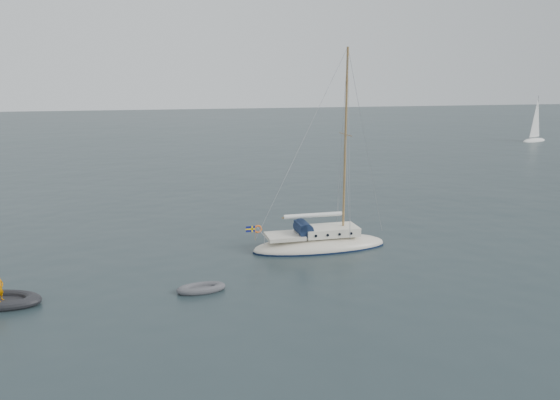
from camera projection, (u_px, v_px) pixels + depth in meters
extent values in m
plane|color=black|center=(291.00, 265.00, 30.79)|extent=(300.00, 300.00, 0.00)
ellipsoid|color=beige|center=(320.00, 246.00, 33.70)|extent=(8.42, 2.62, 1.40)
cube|color=#EBE6CA|center=(330.00, 231.00, 33.64)|extent=(3.37, 1.78, 0.51)
cube|color=beige|center=(285.00, 236.00, 33.01)|extent=(2.25, 1.78, 0.23)
cylinder|color=#131F39|center=(303.00, 228.00, 33.19)|extent=(0.90, 1.54, 0.90)
cube|color=#131F39|center=(300.00, 226.00, 33.10)|extent=(0.42, 1.54, 0.37)
cylinder|color=#9B7447|center=(345.00, 144.00, 32.64)|extent=(0.14, 0.14, 11.23)
cylinder|color=#9B7447|center=(346.00, 134.00, 32.51)|extent=(0.05, 2.06, 0.05)
cylinder|color=#9B7447|center=(313.00, 216.00, 33.16)|extent=(3.93, 0.09, 0.09)
cylinder|color=silver|center=(313.00, 215.00, 33.15)|extent=(3.65, 0.26, 0.26)
cylinder|color=#939299|center=(260.00, 231.00, 32.59)|extent=(0.04, 2.06, 0.04)
torus|color=orange|center=(258.00, 229.00, 33.11)|extent=(0.51, 0.09, 0.51)
cylinder|color=#9B7447|center=(255.00, 233.00, 32.53)|extent=(0.03, 0.03, 0.84)
cube|color=navy|center=(250.00, 229.00, 32.41)|extent=(0.56, 0.02, 0.36)
cube|color=yellow|center=(250.00, 229.00, 32.41)|extent=(0.58, 0.03, 0.08)
cube|color=yellow|center=(252.00, 229.00, 32.43)|extent=(0.08, 0.03, 0.37)
cylinder|color=black|center=(307.00, 228.00, 34.21)|extent=(0.17, 0.06, 0.17)
cylinder|color=black|center=(316.00, 236.00, 32.51)|extent=(0.17, 0.06, 0.17)
cylinder|color=black|center=(319.00, 227.00, 34.38)|extent=(0.17, 0.06, 0.17)
cylinder|color=black|center=(328.00, 235.00, 32.68)|extent=(0.17, 0.06, 0.17)
cylinder|color=black|center=(330.00, 226.00, 34.55)|extent=(0.17, 0.06, 0.17)
cylinder|color=black|center=(339.00, 234.00, 32.85)|extent=(0.17, 0.06, 0.17)
cylinder|color=black|center=(341.00, 226.00, 34.72)|extent=(0.17, 0.06, 0.17)
cylinder|color=black|center=(351.00, 233.00, 33.02)|extent=(0.17, 0.06, 0.17)
cube|color=#4E4E53|center=(201.00, 289.00, 27.00)|extent=(1.50, 0.62, 0.09)
imported|color=#C46E00|center=(0.00, 287.00, 25.28)|extent=(0.39, 0.52, 1.30)
ellipsoid|color=silver|center=(534.00, 141.00, 88.75)|extent=(5.86, 1.95, 0.98)
cylinder|color=#939299|center=(536.00, 117.00, 87.89)|extent=(0.10, 0.10, 6.84)
cone|color=silver|center=(536.00, 117.00, 87.88)|extent=(3.13, 3.13, 6.35)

